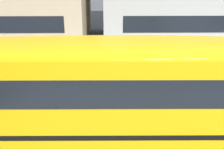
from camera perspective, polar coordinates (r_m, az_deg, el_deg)
ground_plane at (r=9.25m, az=-7.83°, el=-8.74°), size 400.00×400.00×0.00m
sidewalk_far at (r=15.75m, az=-5.03°, el=3.76°), size 120.00×3.00×0.01m
lane_centreline at (r=9.25m, az=-7.83°, el=-8.73°), size 110.00×0.16×0.01m
school_bus at (r=6.82m, az=-1.33°, el=-2.28°), size 13.91×3.39×3.10m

